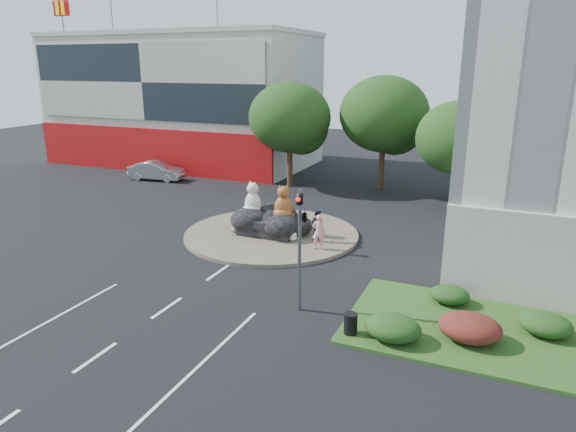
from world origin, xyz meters
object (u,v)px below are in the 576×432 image
kitten_white (293,233)px  cat_tabby (283,202)px  pedestrian_dark (317,225)px  kitten_calico (235,225)px  parked_car (157,171)px  pedestrian_pink (319,232)px  litter_bin (351,323)px  cat_white (253,198)px

kitten_white → cat_tabby: bearing=132.0°
kitten_white → pedestrian_dark: 1.40m
cat_tabby → kitten_white: size_ratio=2.38×
kitten_calico → parked_car: bearing=145.8°
kitten_calico → cat_tabby: bearing=19.4°
kitten_calico → pedestrian_dark: 4.91m
pedestrian_dark → kitten_calico: bearing=20.1°
pedestrian_pink → litter_bin: 8.74m
kitten_white → parked_car: (-17.00, 10.36, 0.17)m
parked_car → kitten_calico: bearing=-135.2°
cat_tabby → pedestrian_dark: (2.16, -0.34, -1.02)m
pedestrian_dark → litter_bin: bearing=132.2°
litter_bin → cat_white: bearing=133.2°
kitten_white → litter_bin: 10.21m
pedestrian_dark → parked_car: size_ratio=0.37×
pedestrian_dark → litter_bin: (4.60, -8.91, -0.57)m
kitten_calico → pedestrian_dark: bearing=8.6°
pedestrian_dark → parked_car: pedestrian_dark is taller
cat_tabby → litter_bin: bearing=-81.1°
parked_car → litter_bin: bearing=-137.0°
pedestrian_pink → parked_car: size_ratio=0.39×
cat_white → kitten_calico: bearing=-111.3°
cat_tabby → kitten_calico: cat_tabby is taller
kitten_white → parked_car: bearing=142.9°
kitten_white → kitten_calico: bearing=173.0°
kitten_white → pedestrian_dark: (1.22, 0.52, 0.46)m
pedestrian_pink → cat_tabby: bearing=-41.8°
cat_tabby → parked_car: size_ratio=0.41×
pedestrian_pink → cat_white: bearing=-30.8°
kitten_white → pedestrian_pink: (1.75, -0.68, 0.52)m
cat_tabby → litter_bin: 11.56m
cat_white → litter_bin: 12.82m
kitten_white → litter_bin: size_ratio=1.07×
kitten_calico → litter_bin: (9.47, -8.47, -0.10)m
kitten_calico → kitten_white: kitten_white is taller
parked_car → litter_bin: parked_car is taller
pedestrian_pink → pedestrian_dark: 1.31m
cat_tabby → pedestrian_pink: cat_tabby is taller
cat_tabby → pedestrian_pink: bearing=-57.0°
kitten_calico → pedestrian_dark: (4.87, 0.44, 0.47)m
kitten_white → cat_white: bearing=157.1°
pedestrian_pink → parked_car: (-18.75, 11.04, -0.35)m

